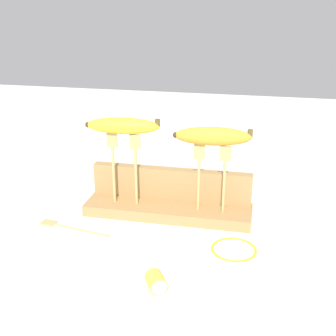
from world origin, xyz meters
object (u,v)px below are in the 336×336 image
(fork_stand_left, at_px, (124,162))
(fork_fallen_near, at_px, (66,226))
(fork_stand_right, at_px, (212,172))
(banana_chunk_near, at_px, (156,282))
(banana_raised_left, at_px, (123,126))
(wire_coil, at_px, (234,249))
(banana_raised_right, at_px, (213,136))

(fork_stand_left, xyz_separation_m, fork_fallen_near, (-0.12, -0.11, -0.13))
(fork_stand_right, height_order, banana_chunk_near, fork_stand_right)
(banana_raised_left, relative_size, fork_fallen_near, 0.96)
(banana_raised_left, height_order, wire_coil, banana_raised_left)
(banana_raised_left, distance_m, fork_fallen_near, 0.28)
(fork_stand_right, relative_size, fork_fallen_near, 0.89)
(fork_stand_left, xyz_separation_m, banana_raised_right, (0.22, -0.00, 0.08))
(fork_stand_right, bearing_deg, banana_raised_right, -174.53)
(banana_chunk_near, bearing_deg, fork_stand_right, 77.68)
(wire_coil, bearing_deg, fork_fallen_near, 177.49)
(banana_raised_right, bearing_deg, fork_stand_left, 180.00)
(fork_stand_right, relative_size, wire_coil, 1.68)
(banana_raised_left, height_order, banana_chunk_near, banana_raised_left)
(banana_raised_left, bearing_deg, fork_fallen_near, -138.47)
(banana_chunk_near, bearing_deg, fork_fallen_near, 144.53)
(fork_stand_right, bearing_deg, fork_stand_left, 180.00)
(fork_stand_left, xyz_separation_m, wire_coil, (0.28, -0.12, -0.13))
(banana_raised_right, bearing_deg, banana_raised_left, -180.00)
(banana_raised_right, height_order, fork_fallen_near, banana_raised_right)
(fork_stand_right, bearing_deg, banana_chunk_near, -102.32)
(wire_coil, bearing_deg, fork_stand_left, 156.68)
(banana_raised_left, height_order, banana_raised_right, banana_raised_left)
(fork_fallen_near, xyz_separation_m, banana_chunk_near, (0.27, -0.19, 0.01))
(fork_stand_left, distance_m, wire_coil, 0.34)
(wire_coil, bearing_deg, banana_chunk_near, -127.44)
(fork_fallen_near, height_order, banana_chunk_near, banana_chunk_near)
(fork_stand_right, height_order, banana_raised_left, banana_raised_left)
(fork_fallen_near, bearing_deg, banana_chunk_near, -35.47)
(fork_stand_left, bearing_deg, fork_fallen_near, -138.48)
(fork_fallen_near, xyz_separation_m, wire_coil, (0.40, -0.02, -0.00))
(banana_raised_right, height_order, banana_chunk_near, banana_raised_right)
(banana_raised_left, bearing_deg, banana_raised_right, 0.00)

